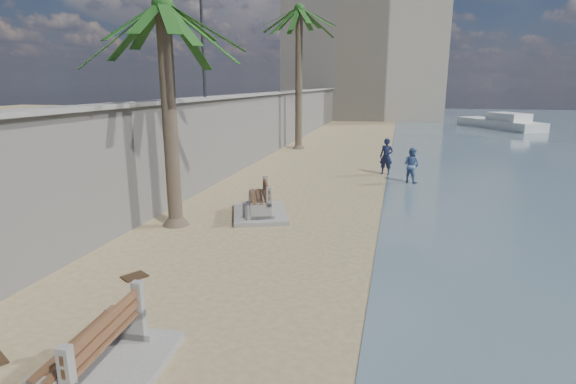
{
  "coord_description": "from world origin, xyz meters",
  "views": [
    {
      "loc": [
        2.39,
        -4.76,
        4.15
      ],
      "look_at": [
        -0.5,
        7.0,
        1.2
      ],
      "focal_mm": 28.0,
      "sensor_mm": 36.0,
      "label": 1
    }
  ],
  "objects_px": {
    "palm_mid": "(163,8)",
    "palm_back": "(299,11)",
    "bench_far": "(260,202)",
    "yacht_far": "(499,125)",
    "person_a": "(386,154)",
    "bench_near": "(94,352)",
    "person_b": "(411,163)"
  },
  "relations": [
    {
      "from": "palm_mid",
      "to": "palm_back",
      "type": "relative_size",
      "value": 0.75
    },
    {
      "from": "palm_mid",
      "to": "palm_back",
      "type": "distance_m",
      "value": 16.76
    },
    {
      "from": "bench_far",
      "to": "yacht_far",
      "type": "xyz_separation_m",
      "value": [
        13.34,
        32.71,
        -0.09
      ]
    },
    {
      "from": "person_a",
      "to": "yacht_far",
      "type": "height_order",
      "value": "person_a"
    },
    {
      "from": "palm_mid",
      "to": "person_a",
      "type": "relative_size",
      "value": 3.67
    },
    {
      "from": "bench_near",
      "to": "palm_mid",
      "type": "bearing_deg",
      "value": 108.74
    },
    {
      "from": "bench_far",
      "to": "person_b",
      "type": "relative_size",
      "value": 1.7
    },
    {
      "from": "palm_mid",
      "to": "person_b",
      "type": "xyz_separation_m",
      "value": [
        6.95,
        7.8,
        -5.28
      ]
    },
    {
      "from": "palm_back",
      "to": "person_b",
      "type": "bearing_deg",
      "value": -52.02
    },
    {
      "from": "bench_far",
      "to": "person_a",
      "type": "relative_size",
      "value": 1.47
    },
    {
      "from": "person_a",
      "to": "palm_mid",
      "type": "bearing_deg",
      "value": -107.91
    },
    {
      "from": "yacht_far",
      "to": "palm_mid",
      "type": "bearing_deg",
      "value": 126.67
    },
    {
      "from": "bench_far",
      "to": "person_b",
      "type": "xyz_separation_m",
      "value": [
        4.81,
        6.24,
        0.39
      ]
    },
    {
      "from": "bench_far",
      "to": "palm_mid",
      "type": "relative_size",
      "value": 0.4
    },
    {
      "from": "palm_back",
      "to": "bench_far",
      "type": "bearing_deg",
      "value": -82.19
    },
    {
      "from": "bench_near",
      "to": "palm_mid",
      "type": "relative_size",
      "value": 0.37
    },
    {
      "from": "bench_near",
      "to": "palm_mid",
      "type": "distance_m",
      "value": 9.24
    },
    {
      "from": "bench_far",
      "to": "palm_back",
      "type": "relative_size",
      "value": 0.3
    },
    {
      "from": "palm_mid",
      "to": "yacht_far",
      "type": "relative_size",
      "value": 0.77
    },
    {
      "from": "bench_near",
      "to": "person_b",
      "type": "relative_size",
      "value": 1.55
    },
    {
      "from": "bench_near",
      "to": "bench_far",
      "type": "xyz_separation_m",
      "value": [
        -0.2,
        8.47,
        -0.01
      ]
    },
    {
      "from": "bench_near",
      "to": "yacht_far",
      "type": "height_order",
      "value": "yacht_far"
    },
    {
      "from": "palm_mid",
      "to": "person_a",
      "type": "bearing_deg",
      "value": 57.84
    },
    {
      "from": "bench_near",
      "to": "yacht_far",
      "type": "distance_m",
      "value": 43.23
    },
    {
      "from": "bench_near",
      "to": "person_b",
      "type": "bearing_deg",
      "value": 72.61
    },
    {
      "from": "bench_near",
      "to": "person_a",
      "type": "height_order",
      "value": "person_a"
    },
    {
      "from": "person_a",
      "to": "yacht_far",
      "type": "xyz_separation_m",
      "value": [
        9.62,
        24.95,
        -0.62
      ]
    },
    {
      "from": "bench_near",
      "to": "person_a",
      "type": "relative_size",
      "value": 1.34
    },
    {
      "from": "bench_near",
      "to": "person_b",
      "type": "xyz_separation_m",
      "value": [
        4.61,
        14.71,
        0.39
      ]
    },
    {
      "from": "bench_far",
      "to": "palm_back",
      "type": "bearing_deg",
      "value": 97.81
    },
    {
      "from": "bench_far",
      "to": "palm_mid",
      "type": "xyz_separation_m",
      "value": [
        -2.14,
        -1.56,
        5.67
      ]
    },
    {
      "from": "person_b",
      "to": "yacht_far",
      "type": "bearing_deg",
      "value": -74.06
    }
  ]
}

